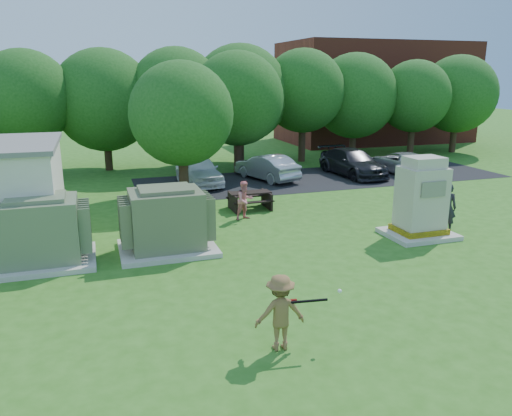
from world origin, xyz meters
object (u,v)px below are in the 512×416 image
object	(u,v)px
transformer_right	(167,221)
car_silver_a	(267,167)
transformer_left	(40,233)
batter	(280,312)
person_by_generator	(447,207)
generator_cabinet	(421,202)
car_silver_b	(402,162)
person_at_picnic	(245,200)
picnic_table	(250,198)
car_white	(199,170)
car_dark	(353,163)

from	to	relation	value
transformer_right	car_silver_a	size ratio (longest dim) A/B	0.73
transformer_left	batter	bearing A→B (deg)	-52.96
transformer_right	person_by_generator	world-z (taller)	transformer_right
generator_cabinet	car_silver_b	size ratio (longest dim) A/B	0.64
generator_cabinet	person_at_picnic	distance (m)	6.45
generator_cabinet	batter	size ratio (longest dim) A/B	1.73
batter	person_at_picnic	bearing A→B (deg)	-97.97
batter	car_silver_b	world-z (taller)	batter
picnic_table	car_white	size ratio (longest dim) A/B	0.40
generator_cabinet	person_by_generator	xyz separation A→B (m)	(1.25, 0.19, -0.34)
transformer_left	batter	distance (m)	8.30
picnic_table	person_by_generator	bearing A→B (deg)	-41.49
transformer_right	person_at_picnic	world-z (taller)	transformer_right
transformer_right	car_silver_a	xyz separation A→B (m)	(6.69, 9.52, -0.29)
car_dark	person_at_picnic	bearing A→B (deg)	-145.78
picnic_table	car_dark	world-z (taller)	car_dark
transformer_left	car_silver_b	xyz separation A→B (m)	(18.34, 8.92, -0.36)
car_dark	batter	bearing A→B (deg)	-127.28
picnic_table	car_white	world-z (taller)	car_white
person_at_picnic	generator_cabinet	bearing A→B (deg)	-54.31
batter	car_silver_b	size ratio (longest dim) A/B	0.37
transformer_left	car_white	distance (m)	11.64
generator_cabinet	car_silver_a	xyz separation A→B (m)	(-1.81, 10.75, -0.54)
person_by_generator	transformer_left	bearing A→B (deg)	36.17
transformer_left	picnic_table	size ratio (longest dim) A/B	1.74
batter	person_at_picnic	size ratio (longest dim) A/B	1.06
transformer_right	car_silver_a	bearing A→B (deg)	54.90
transformer_right	car_silver_b	world-z (taller)	transformer_right
transformer_right	batter	size ratio (longest dim) A/B	1.87
person_by_generator	car_dark	xyz separation A→B (m)	(1.87, 10.23, -0.16)
car_white	car_dark	xyz separation A→B (m)	(8.62, -0.32, -0.01)
transformer_right	car_silver_b	distance (m)	17.14
person_by_generator	person_at_picnic	size ratio (longest dim) A/B	1.16
car_silver_a	person_by_generator	bearing A→B (deg)	88.43
transformer_right	car_white	bearing A→B (deg)	72.42
generator_cabinet	person_by_generator	world-z (taller)	generator_cabinet
transformer_right	car_dark	size ratio (longest dim) A/B	0.60
car_dark	generator_cabinet	bearing A→B (deg)	-110.81
person_at_picnic	car_white	xyz separation A→B (m)	(-0.37, 6.84, -0.02)
person_by_generator	batter	bearing A→B (deg)	74.05
picnic_table	car_silver_b	bearing A→B (deg)	24.73
car_silver_a	transformer_left	bearing A→B (deg)	24.77
generator_cabinet	car_silver_b	world-z (taller)	generator_cabinet
transformer_left	person_at_picnic	size ratio (longest dim) A/B	1.99
person_at_picnic	car_silver_a	world-z (taller)	person_at_picnic
transformer_left	car_silver_b	bearing A→B (deg)	25.95
transformer_left	person_at_picnic	bearing A→B (deg)	20.58
person_at_picnic	car_silver_b	world-z (taller)	person_at_picnic
person_by_generator	person_at_picnic	xyz separation A→B (m)	(-6.37, 3.70, -0.12)
transformer_right	picnic_table	xyz separation A→B (m)	(4.02, 4.03, -0.51)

